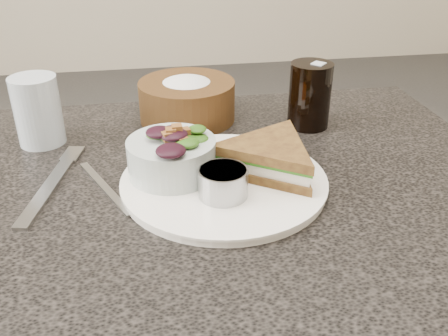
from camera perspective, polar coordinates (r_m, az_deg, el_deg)
name	(u,v)px	position (r m, az deg, el deg)	size (l,w,h in m)	color
dinner_plate	(224,182)	(0.74, 0.00, -1.61)	(0.30, 0.30, 0.01)	white
sandwich	(270,157)	(0.74, 5.22, 1.22)	(0.18, 0.18, 0.05)	brown
salad_bowl	(171,151)	(0.73, -6.02, 1.94)	(0.13, 0.13, 0.08)	#ADBAB5
dressing_ramekin	(223,183)	(0.68, -0.12, -1.71)	(0.07, 0.07, 0.04)	#939598
orange_wedge	(240,148)	(0.79, 1.85, 2.33)	(0.07, 0.07, 0.03)	#ED500D
fork	(49,187)	(0.77, -19.35, -2.09)	(0.02, 0.21, 0.01)	#A1A1A2
knife	(105,187)	(0.75, -13.43, -2.18)	(0.01, 0.18, 0.00)	#AAAAAA
bread_basket	(187,94)	(0.95, -4.27, 8.43)	(0.18, 0.18, 0.10)	#452F16
cola_glass	(310,92)	(0.93, 9.80, 8.54)	(0.08, 0.08, 0.13)	black
water_glass	(38,111)	(0.90, -20.52, 6.15)	(0.08, 0.08, 0.12)	#B0BBC5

